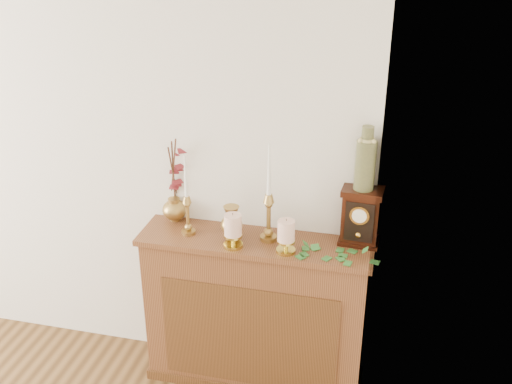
% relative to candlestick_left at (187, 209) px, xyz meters
% --- Properties ---
extents(console_shelf, '(1.24, 0.34, 0.93)m').
position_rel_candlestick_left_xyz_m(console_shelf, '(0.36, 0.02, -0.64)').
color(console_shelf, brown).
rests_on(console_shelf, ground).
extents(candlestick_left, '(0.07, 0.07, 0.45)m').
position_rel_candlestick_left_xyz_m(candlestick_left, '(0.00, 0.00, 0.00)').
color(candlestick_left, '#A78342').
rests_on(candlestick_left, console_shelf).
extents(candlestick_center, '(0.09, 0.09, 0.53)m').
position_rel_candlestick_left_xyz_m(candlestick_center, '(0.43, 0.03, 0.03)').
color(candlestick_center, '#A78342').
rests_on(candlestick_center, console_shelf).
extents(bud_vase, '(0.11, 0.11, 0.19)m').
position_rel_candlestick_left_xyz_m(bud_vase, '(0.24, 0.00, -0.05)').
color(bud_vase, '#A78342').
rests_on(bud_vase, console_shelf).
extents(ginger_jar, '(0.20, 0.22, 0.50)m').
position_rel_candlestick_left_xyz_m(ginger_jar, '(-0.11, 0.16, 0.08)').
color(ginger_jar, '#A78342').
rests_on(ginger_jar, console_shelf).
extents(pillar_candle_left, '(0.10, 0.10, 0.19)m').
position_rel_candlestick_left_xyz_m(pillar_candle_left, '(0.27, -0.08, -0.05)').
color(pillar_candle_left, gold).
rests_on(pillar_candle_left, console_shelf).
extents(pillar_candle_right, '(0.10, 0.10, 0.19)m').
position_rel_candlestick_left_xyz_m(pillar_candle_right, '(0.54, -0.07, -0.05)').
color(pillar_candle_right, gold).
rests_on(pillar_candle_right, console_shelf).
extents(ivy_garland, '(0.40, 0.18, 0.07)m').
position_rel_candlestick_left_xyz_m(ivy_garland, '(0.78, -0.06, -0.13)').
color(ivy_garland, '#2C6827').
rests_on(ivy_garland, console_shelf).
extents(mantel_clock, '(0.21, 0.16, 0.31)m').
position_rel_candlestick_left_xyz_m(mantel_clock, '(0.89, 0.11, 0.00)').
color(mantel_clock, black).
rests_on(mantel_clock, console_shelf).
extents(ceramic_vase, '(0.10, 0.10, 0.33)m').
position_rel_candlestick_left_xyz_m(ceramic_vase, '(0.89, 0.11, 0.31)').
color(ceramic_vase, '#183025').
rests_on(ceramic_vase, mantel_clock).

